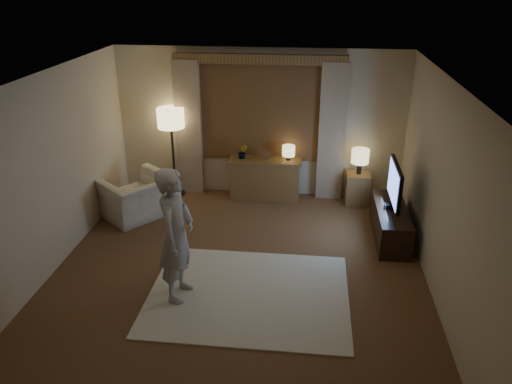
# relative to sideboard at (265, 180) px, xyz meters

# --- Properties ---
(room) EXTENTS (5.04, 5.54, 2.64)m
(room) POSITION_rel_sideboard_xyz_m (-0.13, -2.00, 0.98)
(room) COLOR brown
(room) RESTS_ON ground
(rug) EXTENTS (2.50, 2.00, 0.02)m
(rug) POSITION_rel_sideboard_xyz_m (0.08, -2.95, -0.34)
(rug) COLOR beige
(rug) RESTS_ON floor
(sideboard) EXTENTS (1.20, 0.40, 0.70)m
(sideboard) POSITION_rel_sideboard_xyz_m (0.00, 0.00, 0.00)
(sideboard) COLOR brown
(sideboard) RESTS_ON floor
(picture_frame) EXTENTS (0.16, 0.02, 0.20)m
(picture_frame) POSITION_rel_sideboard_xyz_m (0.00, 0.00, 0.45)
(picture_frame) COLOR brown
(picture_frame) RESTS_ON sideboard
(plant) EXTENTS (0.17, 0.13, 0.30)m
(plant) POSITION_rel_sideboard_xyz_m (-0.40, 0.00, 0.50)
(plant) COLOR #999999
(plant) RESTS_ON sideboard
(table_lamp_sideboard) EXTENTS (0.22, 0.22, 0.30)m
(table_lamp_sideboard) POSITION_rel_sideboard_xyz_m (0.40, 0.00, 0.55)
(table_lamp_sideboard) COLOR black
(table_lamp_sideboard) RESTS_ON sideboard
(floor_lamp) EXTENTS (0.47, 0.47, 1.60)m
(floor_lamp) POSITION_rel_sideboard_xyz_m (-1.65, -0.00, 0.99)
(floor_lamp) COLOR black
(floor_lamp) RESTS_ON floor
(armchair) EXTENTS (1.39, 1.40, 0.69)m
(armchair) POSITION_rel_sideboard_xyz_m (-2.02, -0.96, -0.01)
(armchair) COLOR #EEE0C4
(armchair) RESTS_ON floor
(side_table) EXTENTS (0.40, 0.40, 0.56)m
(side_table) POSITION_rel_sideboard_xyz_m (1.61, -0.05, -0.07)
(side_table) COLOR brown
(side_table) RESTS_ON floor
(table_lamp_side) EXTENTS (0.30, 0.30, 0.44)m
(table_lamp_side) POSITION_rel_sideboard_xyz_m (1.61, -0.05, 0.52)
(table_lamp_side) COLOR black
(table_lamp_side) RESTS_ON side_table
(tv_stand) EXTENTS (0.45, 1.40, 0.50)m
(tv_stand) POSITION_rel_sideboard_xyz_m (2.02, -1.25, -0.10)
(tv_stand) COLOR black
(tv_stand) RESTS_ON floor
(tv) EXTENTS (0.23, 0.96, 0.69)m
(tv) POSITION_rel_sideboard_xyz_m (2.02, -1.25, 0.53)
(tv) COLOR black
(tv) RESTS_ON tv_stand
(person) EXTENTS (0.47, 0.66, 1.70)m
(person) POSITION_rel_sideboard_xyz_m (-0.78, -3.06, 0.52)
(person) COLOR #B2ADA5
(person) RESTS_ON rug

